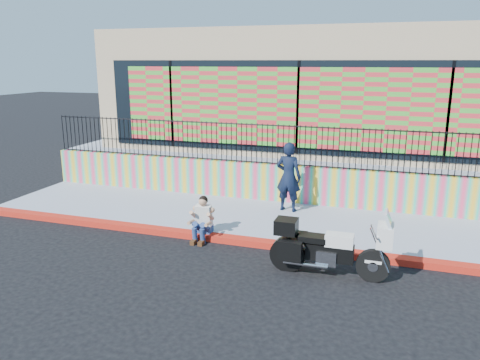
% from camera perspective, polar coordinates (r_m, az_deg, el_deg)
% --- Properties ---
extents(ground, '(90.00, 90.00, 0.00)m').
position_cam_1_polar(ground, '(11.12, 2.37, -8.04)').
color(ground, black).
rests_on(ground, ground).
extents(red_curb, '(16.00, 0.30, 0.15)m').
position_cam_1_polar(red_curb, '(11.09, 2.38, -7.68)').
color(red_curb, '#A90C16').
rests_on(red_curb, ground).
extents(sidewalk, '(16.00, 3.00, 0.15)m').
position_cam_1_polar(sidewalk, '(12.59, 4.44, -4.99)').
color(sidewalk, '#999FB8').
rests_on(sidewalk, ground).
extents(mural_wall, '(16.00, 0.20, 1.10)m').
position_cam_1_polar(mural_wall, '(13.90, 6.07, -0.46)').
color(mural_wall, '#FF4371').
rests_on(mural_wall, sidewalk).
extents(metal_fence, '(15.80, 0.04, 1.20)m').
position_cam_1_polar(metal_fence, '(13.65, 6.20, 4.21)').
color(metal_fence, black).
rests_on(metal_fence, mural_wall).
extents(elevated_platform, '(16.00, 10.00, 1.25)m').
position_cam_1_polar(elevated_platform, '(18.81, 9.38, 3.09)').
color(elevated_platform, '#999FB8').
rests_on(elevated_platform, ground).
extents(storefront_building, '(14.00, 8.06, 4.00)m').
position_cam_1_polar(storefront_building, '(18.28, 9.61, 11.06)').
color(storefront_building, '#C8B085').
rests_on(storefront_building, elevated_platform).
extents(police_motorcycle, '(2.37, 0.78, 1.47)m').
position_cam_1_polar(police_motorcycle, '(9.63, 10.64, -7.98)').
color(police_motorcycle, black).
rests_on(police_motorcycle, ground).
extents(police_officer, '(0.76, 0.55, 1.94)m').
position_cam_1_polar(police_officer, '(12.99, 5.94, 0.39)').
color(police_officer, black).
rests_on(police_officer, sidewalk).
extents(seated_man, '(0.54, 0.71, 1.06)m').
position_cam_1_polar(seated_man, '(11.32, -4.71, -5.23)').
color(seated_man, navy).
rests_on(seated_man, ground).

